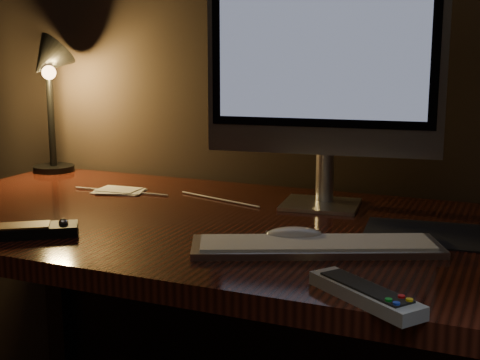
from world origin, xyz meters
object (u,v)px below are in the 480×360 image
at_px(keyboard, 316,245).
at_px(tv_remote, 365,294).
at_px(monitor, 323,62).
at_px(mouse, 294,237).
at_px(media_remote, 32,230).
at_px(desk_lamp, 48,80).
at_px(desk, 257,272).

relative_size(keyboard, tv_remote, 2.34).
bearing_deg(tv_remote, monitor, 148.29).
height_order(monitor, mouse, monitor).
bearing_deg(media_remote, desk_lamp, 89.87).
bearing_deg(monitor, media_remote, -141.11).
relative_size(mouse, media_remote, 0.59).
bearing_deg(desk_lamp, monitor, -4.16).
bearing_deg(monitor, desk, -136.25).
xyz_separation_m(mouse, desk_lamp, (-0.85, 0.38, 0.26)).
height_order(desk, tv_remote, tv_remote).
height_order(desk, media_remote, media_remote).
distance_m(media_remote, tv_remote, 0.67).
distance_m(media_remote, desk_lamp, 0.71).
height_order(desk, keyboard, keyboard).
xyz_separation_m(keyboard, desk_lamp, (-0.91, 0.41, 0.26)).
height_order(mouse, tv_remote, tv_remote).
distance_m(monitor, desk_lamp, 0.82).
bearing_deg(keyboard, desk, 109.85).
xyz_separation_m(keyboard, tv_remote, (0.14, -0.21, 0.00)).
xyz_separation_m(mouse, media_remote, (-0.47, -0.16, 0.00)).
bearing_deg(tv_remote, media_remote, -151.47).
bearing_deg(desk, tv_remote, -51.02).
bearing_deg(media_remote, tv_remote, -42.15).
relative_size(media_remote, tv_remote, 0.94).
height_order(monitor, media_remote, monitor).
relative_size(desk, tv_remote, 8.47).
xyz_separation_m(monitor, desk_lamp, (-0.82, 0.08, -0.06)).
relative_size(monitor, desk_lamp, 1.39).
bearing_deg(media_remote, keyboard, -21.49).
relative_size(keyboard, desk_lamp, 1.12).
distance_m(monitor, tv_remote, 0.66).
bearing_deg(keyboard, tv_remote, -81.35).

